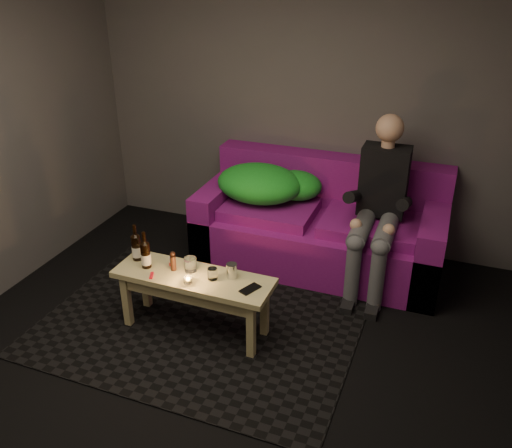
{
  "coord_description": "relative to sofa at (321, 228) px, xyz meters",
  "views": [
    {
      "loc": [
        1.3,
        -2.42,
        2.53
      ],
      "look_at": [
        -0.1,
        1.28,
        0.55
      ],
      "focal_mm": 38.0,
      "sensor_mm": 36.0,
      "label": 1
    }
  ],
  "objects": [
    {
      "name": "floor",
      "position": [
        -0.32,
        -1.82,
        -0.33
      ],
      "size": [
        4.5,
        4.5,
        0.0
      ],
      "primitive_type": "plane",
      "color": "black",
      "rests_on": "ground"
    },
    {
      "name": "room",
      "position": [
        -0.32,
        -1.35,
        1.31
      ],
      "size": [
        4.5,
        4.5,
        4.5
      ],
      "color": "silver",
      "rests_on": "ground"
    },
    {
      "name": "rug",
      "position": [
        -0.6,
        -1.27,
        -0.32
      ],
      "size": [
        2.35,
        1.72,
        0.01
      ],
      "primitive_type": "cube",
      "rotation": [
        0.0,
        0.0,
        -0.01
      ],
      "color": "black",
      "rests_on": "floor"
    },
    {
      "name": "sofa",
      "position": [
        0.0,
        0.0,
        0.0
      ],
      "size": [
        2.12,
        0.95,
        0.91
      ],
      "color": "#7D1079",
      "rests_on": "floor"
    },
    {
      "name": "green_blanket",
      "position": [
        -0.52,
        -0.01,
        0.36
      ],
      "size": [
        0.93,
        0.64,
        0.32
      ],
      "color": "#1C9A20",
      "rests_on": "sofa"
    },
    {
      "name": "person",
      "position": [
        0.5,
        -0.17,
        0.4
      ],
      "size": [
        0.38,
        0.88,
        1.41
      ],
      "color": "black",
      "rests_on": "sofa"
    },
    {
      "name": "coffee_table",
      "position": [
        -0.6,
        -1.32,
        0.06
      ],
      "size": [
        1.17,
        0.38,
        0.48
      ],
      "rotation": [
        0.0,
        0.0,
        -0.01
      ],
      "color": "tan",
      "rests_on": "rug"
    },
    {
      "name": "beer_bottle_a",
      "position": [
        -1.09,
        -1.27,
        0.25
      ],
      "size": [
        0.07,
        0.07,
        0.29
      ],
      "color": "black",
      "rests_on": "coffee_table"
    },
    {
      "name": "beer_bottle_b",
      "position": [
        -0.97,
        -1.34,
        0.25
      ],
      "size": [
        0.07,
        0.07,
        0.29
      ],
      "color": "black",
      "rests_on": "coffee_table"
    },
    {
      "name": "salt_shaker",
      "position": [
        -0.79,
        -1.27,
        0.19
      ],
      "size": [
        0.05,
        0.05,
        0.08
      ],
      "primitive_type": "cylinder",
      "rotation": [
        0.0,
        0.0,
        -0.28
      ],
      "color": "silver",
      "rests_on": "coffee_table"
    },
    {
      "name": "pepper_mill",
      "position": [
        -0.77,
        -1.31,
        0.2
      ],
      "size": [
        0.05,
        0.05,
        0.11
      ],
      "primitive_type": "cylinder",
      "rotation": [
        0.0,
        0.0,
        0.25
      ],
      "color": "black",
      "rests_on": "coffee_table"
    },
    {
      "name": "tumbler_back",
      "position": [
        -0.64,
        -1.27,
        0.2
      ],
      "size": [
        0.09,
        0.09,
        0.11
      ],
      "primitive_type": "cylinder",
      "rotation": [
        0.0,
        0.0,
        -0.03
      ],
      "color": "white",
      "rests_on": "coffee_table"
    },
    {
      "name": "tealight",
      "position": [
        -0.59,
        -1.43,
        0.17
      ],
      "size": [
        0.06,
        0.06,
        0.05
      ],
      "color": "white",
      "rests_on": "coffee_table"
    },
    {
      "name": "tumbler_front",
      "position": [
        -0.45,
        -1.32,
        0.19
      ],
      "size": [
        0.09,
        0.09,
        0.09
      ],
      "primitive_type": "cylinder",
      "rotation": [
        0.0,
        0.0,
        -0.39
      ],
      "color": "white",
      "rests_on": "coffee_table"
    },
    {
      "name": "steel_cup",
      "position": [
        -0.33,
        -1.25,
        0.2
      ],
      "size": [
        0.09,
        0.09,
        0.11
      ],
      "primitive_type": "cylinder",
      "rotation": [
        0.0,
        0.0,
        0.11
      ],
      "color": "silver",
      "rests_on": "coffee_table"
    },
    {
      "name": "smartphone",
      "position": [
        -0.15,
        -1.35,
        0.15
      ],
      "size": [
        0.13,
        0.17,
        0.01
      ],
      "primitive_type": "cube",
      "rotation": [
        0.0,
        0.0,
        -0.42
      ],
      "color": "black",
      "rests_on": "coffee_table"
    },
    {
      "name": "red_lighter",
      "position": [
        -0.87,
        -1.44,
        0.15
      ],
      "size": [
        0.05,
        0.08,
        0.01
      ],
      "primitive_type": "cube",
      "rotation": [
        0.0,
        0.0,
        0.4
      ],
      "color": "red",
      "rests_on": "coffee_table"
    }
  ]
}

